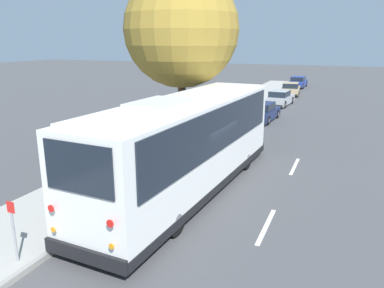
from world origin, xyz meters
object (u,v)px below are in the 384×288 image
Objects in this scene: parked_sedan_silver at (280,98)px; street_tree at (183,22)px; parked_sedan_tan at (291,89)px; parked_sedan_blue at (298,82)px; fire_hydrant at (216,124)px; shuttle_bus at (189,140)px; sign_post_far at (71,200)px; parked_sedan_navy at (262,112)px; sign_post_near at (14,231)px.

street_tree reaches higher than parked_sedan_silver.
parked_sedan_blue is (7.19, 0.20, 0.02)m from parked_sedan_tan.
parked_sedan_tan is at bearing 5.45° from parked_sedan_silver.
parked_sedan_silver is at bearing -8.18° from fire_hydrant.
parked_sedan_tan reaches higher than fire_hydrant.
shuttle_bus is 7.44× the size of sign_post_far.
parked_sedan_blue is at bearing -3.42° from street_tree.
parked_sedan_silver reaches higher than parked_sedan_tan.
sign_post_far reaches higher than parked_sedan_navy.
parked_sedan_silver is at bearing -3.42° from sign_post_near.
fire_hydrant is at bearing 163.50° from parked_sedan_navy.
parked_sedan_navy is 19.75m from sign_post_near.
fire_hydrant is at bearing 16.24° from shuttle_bus.
sign_post_far is 1.89× the size of fire_hydrant.
parked_sedan_tan is 7.20m from parked_sedan_blue.
street_tree is (-22.64, 1.98, 5.62)m from parked_sedan_tan.
sign_post_near is at bearing 165.15° from shuttle_bus.
parked_sedan_tan is 18.72m from fire_hydrant.
shuttle_bus is at bearing -153.77° from street_tree.
street_tree is at bearing 174.49° from fire_hydrant.
sign_post_near is (-33.61, 1.50, 0.37)m from parked_sedan_tan.
sign_post_near is 1.93× the size of fire_hydrant.
sign_post_far is (-24.65, 1.60, 0.35)m from parked_sedan_silver.
parked_sedan_blue is (34.79, 0.66, -1.33)m from shuttle_bus.
parked_sedan_silver is 14.12m from parked_sedan_blue.
fire_hydrant is at bearing 176.51° from parked_sedan_silver.
parked_sedan_tan is at bearing 4.25° from shuttle_bus.
parked_sedan_tan is 2.76× the size of sign_post_near.
street_tree is at bearing 170.50° from parked_sedan_tan.
sign_post_far is at bearing 177.98° from parked_sedan_navy.
parked_sedan_silver is 6.93m from parked_sedan_tan.
parked_sedan_navy is 5.02m from fire_hydrant.
parked_sedan_navy is at bearing -177.96° from parked_sedan_blue.
sign_post_far is (2.03, 0.00, -0.02)m from sign_post_near.
sign_post_far is (-8.94, -0.47, -5.26)m from street_tree.
parked_sedan_tan is at bearing -2.56° from sign_post_near.
parked_sedan_silver is 1.01× the size of parked_sedan_tan.
parked_sedan_blue is 2.96× the size of sign_post_near.
parked_sedan_blue reaches higher than parked_sedan_tan.
parked_sedan_blue is (21.12, 0.29, 0.02)m from parked_sedan_navy.
parked_sedan_navy is at bearing -13.38° from street_tree.
parked_sedan_blue is at bearing -3.09° from fire_hydrant.
parked_sedan_tan is (6.93, 0.09, -0.01)m from parked_sedan_silver.
shuttle_bus reaches higher than parked_sedan_blue.
sign_post_far is at bearing 156.97° from shuttle_bus.
parked_sedan_blue reaches higher than parked_sedan_navy.
sign_post_far is at bearing -179.60° from fire_hydrant.
shuttle_bus reaches higher than parked_sedan_navy.
parked_sedan_navy is 2.82× the size of sign_post_far.
sign_post_far is (-38.77, 1.31, 0.34)m from parked_sedan_blue.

